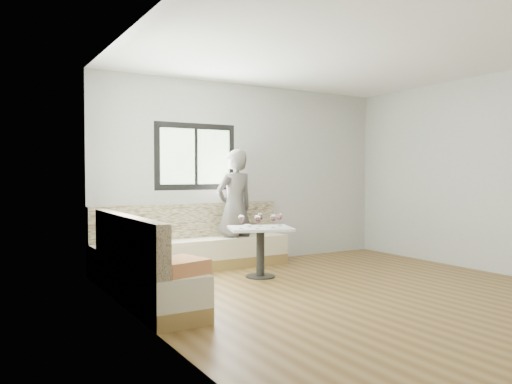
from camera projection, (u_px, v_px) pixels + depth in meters
room at (345, 172)px, 5.81m from camera, size 5.01×5.01×2.81m
banquette at (174, 256)px, 6.39m from camera, size 2.90×2.80×0.95m
table at (260, 240)px, 6.70m from camera, size 0.99×0.88×0.67m
person at (235, 208)px, 7.47m from camera, size 0.70×0.52×1.76m
olive_ramekin at (248, 226)px, 6.65m from camera, size 0.10×0.10×0.04m
wine_glass_a at (241, 219)px, 6.50m from camera, size 0.08×0.08×0.19m
wine_glass_b at (257, 219)px, 6.49m from camera, size 0.08×0.08×0.19m
wine_glass_c at (273, 218)px, 6.60m from camera, size 0.08×0.08×0.19m
wine_glass_d at (260, 217)px, 6.79m from camera, size 0.08×0.08×0.19m
wine_glass_e at (280, 217)px, 6.83m from camera, size 0.08×0.08×0.19m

